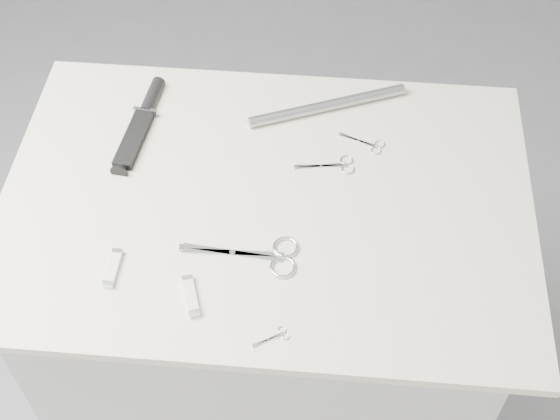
# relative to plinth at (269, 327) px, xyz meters

# --- Properties ---
(ground) EXTENTS (4.00, 4.00, 0.01)m
(ground) POSITION_rel_plinth_xyz_m (0.00, 0.00, -0.46)
(ground) COLOR gray
(ground) RESTS_ON ground
(plinth) EXTENTS (0.90, 0.60, 0.90)m
(plinth) POSITION_rel_plinth_xyz_m (0.00, 0.00, 0.00)
(plinth) COLOR beige
(plinth) RESTS_ON ground
(display_board) EXTENTS (1.00, 0.70, 0.02)m
(display_board) POSITION_rel_plinth_xyz_m (0.00, 0.00, 0.46)
(display_board) COLOR beige
(display_board) RESTS_ON plinth
(large_shears) EXTENTS (0.21, 0.09, 0.01)m
(large_shears) POSITION_rel_plinth_xyz_m (0.01, -0.13, 0.47)
(large_shears) COLOR silver
(large_shears) RESTS_ON display_board
(embroidery_scissors_a) EXTENTS (0.12, 0.05, 0.00)m
(embroidery_scissors_a) POSITION_rel_plinth_xyz_m (0.13, 0.09, 0.47)
(embroidery_scissors_a) COLOR silver
(embroidery_scissors_a) RESTS_ON display_board
(embroidery_scissors_b) EXTENTS (0.09, 0.06, 0.00)m
(embroidery_scissors_b) POSITION_rel_plinth_xyz_m (0.19, 0.16, 0.47)
(embroidery_scissors_b) COLOR silver
(embroidery_scissors_b) RESTS_ON display_board
(tiny_scissors) EXTENTS (0.06, 0.05, 0.00)m
(tiny_scissors) POSITION_rel_plinth_xyz_m (0.05, -0.29, 0.47)
(tiny_scissors) COLOR silver
(tiny_scissors) RESTS_ON display_board
(sheathed_knife) EXTENTS (0.07, 0.25, 0.03)m
(sheathed_knife) POSITION_rel_plinth_xyz_m (-0.27, 0.18, 0.48)
(sheathed_knife) COLOR black
(sheathed_knife) RESTS_ON display_board
(pocket_knife_a) EXTENTS (0.02, 0.08, 0.01)m
(pocket_knife_a) POSITION_rel_plinth_xyz_m (-0.25, -0.18, 0.47)
(pocket_knife_a) COLOR silver
(pocket_knife_a) RESTS_ON display_board
(pocket_knife_b) EXTENTS (0.04, 0.08, 0.01)m
(pocket_knife_b) POSITION_rel_plinth_xyz_m (-0.10, -0.23, 0.48)
(pocket_knife_b) COLOR silver
(pocket_knife_b) RESTS_ON display_board
(metal_rail) EXTENTS (0.32, 0.15, 0.02)m
(metal_rail) POSITION_rel_plinth_xyz_m (0.10, 0.25, 0.48)
(metal_rail) COLOR gray
(metal_rail) RESTS_ON display_board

